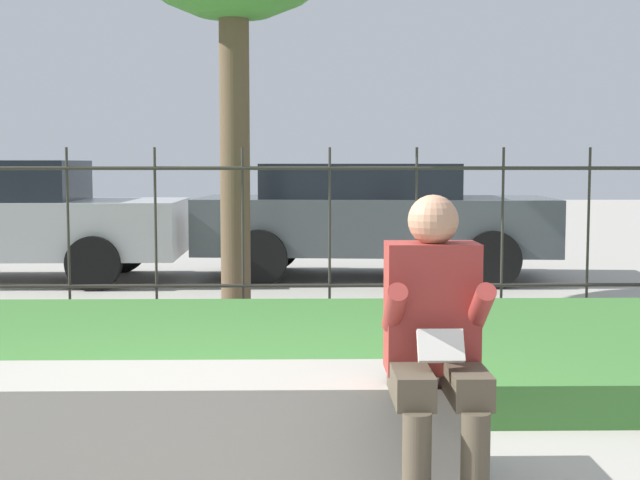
{
  "coord_description": "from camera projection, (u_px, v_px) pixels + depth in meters",
  "views": [
    {
      "loc": [
        0.55,
        -3.87,
        1.41
      ],
      "look_at": [
        0.68,
        3.35,
        0.78
      ],
      "focal_mm": 50.0,
      "sensor_mm": 36.0,
      "label": 1
    }
  ],
  "objects": [
    {
      "name": "iron_fence",
      "position": [
        243.0,
        230.0,
        7.95
      ],
      "size": [
        8.54,
        0.03,
        1.55
      ],
      "color": "#332D28",
      "rests_on": "ground_plane"
    },
    {
      "name": "grass_berm",
      "position": [
        225.0,
        349.0,
        6.17
      ],
      "size": [
        10.54,
        3.05,
        0.24
      ],
      "color": "#3D7533",
      "rests_on": "ground_plane"
    },
    {
      "name": "stone_bench",
      "position": [
        217.0,
        433.0,
        3.95
      ],
      "size": [
        2.24,
        0.57,
        0.48
      ],
      "color": "gray",
      "rests_on": "ground_plane"
    },
    {
      "name": "ground_plane",
      "position": [
        182.0,
        480.0,
        3.97
      ],
      "size": [
        60.0,
        60.0,
        0.0
      ],
      "primitive_type": "plane",
      "color": "#A8A399"
    },
    {
      "name": "car_parked_center",
      "position": [
        372.0,
        216.0,
        10.89
      ],
      "size": [
        4.37,
        2.15,
        1.4
      ],
      "rotation": [
        0.0,
        0.0,
        -0.08
      ],
      "color": "#4C5156",
      "rests_on": "ground_plane"
    },
    {
      "name": "person_seated_reader",
      "position": [
        435.0,
        338.0,
        3.6
      ],
      "size": [
        0.42,
        0.73,
        1.28
      ],
      "color": "black",
      "rests_on": "ground_plane"
    }
  ]
}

